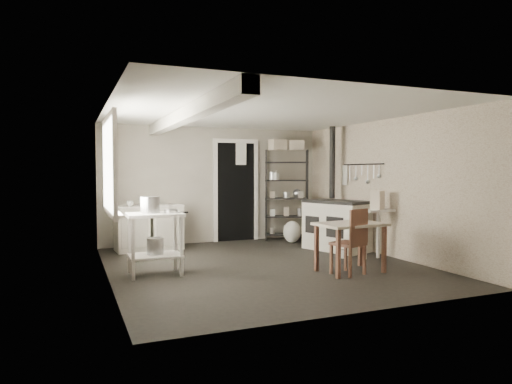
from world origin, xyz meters
name	(u,v)px	position (x,y,z in m)	size (l,w,h in m)	color
floor	(264,265)	(0.00, 0.00, 0.00)	(5.00, 5.00, 0.00)	black
ceiling	(264,113)	(0.00, 0.00, 2.30)	(5.00, 5.00, 0.00)	white
wall_back	(214,185)	(0.00, 2.50, 1.15)	(4.50, 0.02, 2.30)	#A59D8D
wall_front	(363,199)	(0.00, -2.50, 1.15)	(4.50, 0.02, 2.30)	#A59D8D
wall_left	(107,192)	(-2.25, 0.00, 1.15)	(0.02, 5.00, 2.30)	#A59D8D
wall_right	(385,187)	(2.25, 0.00, 1.15)	(0.02, 5.00, 2.30)	#A59D8D
window	(108,166)	(-2.22, 0.20, 1.50)	(0.12, 1.76, 1.28)	white
doorway	(236,192)	(0.45, 2.47, 1.00)	(0.96, 0.10, 2.08)	white
ceiling_beam	(185,116)	(-1.20, 0.00, 2.20)	(0.18, 5.00, 0.18)	white
wallpaper_panel	(385,187)	(2.24, 0.00, 1.15)	(0.01, 5.00, 2.30)	beige
utensil_rail	(362,164)	(2.19, 0.60, 1.55)	(0.06, 1.20, 0.44)	#ADADB0
prep_table	(155,246)	(-1.63, -0.02, 0.40)	(0.75, 0.53, 0.85)	white
stockpot	(150,207)	(-1.69, 0.01, 0.94)	(0.26, 0.26, 0.28)	#ADADB0
saucepan	(171,213)	(-1.41, -0.04, 0.85)	(0.19, 0.19, 0.10)	#ADADB0
bucket	(155,247)	(-1.63, 0.00, 0.39)	(0.23, 0.23, 0.25)	#ADADB0
base_cabinets	(149,224)	(-1.38, 2.04, 0.46)	(1.24, 0.53, 0.81)	silver
mixing_bowl	(152,197)	(-1.33, 2.01, 0.95)	(0.28, 0.28, 0.07)	silver
counter_cup	(130,197)	(-1.72, 1.93, 0.97)	(0.12, 0.12, 0.10)	silver
shelf_rack	(286,194)	(1.44, 2.14, 0.95)	(0.88, 0.34, 1.86)	black
shelf_jar	(276,174)	(1.19, 2.11, 1.37)	(0.09, 0.09, 0.20)	silver
storage_box_a	(278,143)	(1.26, 2.20, 2.01)	(0.31, 0.27, 0.21)	beige
storage_box_b	(295,144)	(1.61, 2.08, 1.99)	(0.30, 0.28, 0.20)	beige
stove	(337,226)	(1.74, 0.71, 0.44)	(0.63, 1.14, 0.90)	silver
stovepipe	(332,163)	(1.95, 1.20, 1.59)	(0.11, 0.11, 1.43)	black
side_ledge	(377,232)	(1.95, -0.19, 0.43)	(0.52, 0.28, 0.80)	white
oats_box	(377,197)	(1.94, -0.19, 1.01)	(0.12, 0.20, 0.30)	beige
work_table	(350,245)	(0.95, -0.88, 0.38)	(0.92, 0.64, 0.70)	beige
table_cup	(363,216)	(1.10, -0.97, 0.80)	(0.10, 0.10, 0.09)	silver
chair	(348,239)	(0.84, -1.00, 0.48)	(0.38, 0.40, 0.92)	brown
flour_sack	(292,231)	(1.39, 1.78, 0.24)	(0.36, 0.31, 0.43)	white
floor_crock	(344,253)	(1.44, 0.02, 0.08)	(0.11, 0.11, 0.14)	silver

